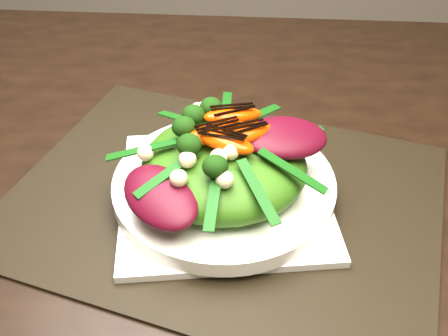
# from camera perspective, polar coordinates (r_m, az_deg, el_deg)

# --- Properties ---
(dining_table) EXTENTS (1.60, 0.90, 0.75)m
(dining_table) POSITION_cam_1_polar(r_m,az_deg,el_deg) (0.68, -3.32, -0.37)
(dining_table) COLOR black
(dining_table) RESTS_ON floor
(placemat) EXTENTS (0.56, 0.48, 0.00)m
(placemat) POSITION_cam_1_polar(r_m,az_deg,el_deg) (0.61, 0.00, -3.23)
(placemat) COLOR black
(placemat) RESTS_ON dining_table
(plate_base) EXTENTS (0.27, 0.27, 0.01)m
(plate_base) POSITION_cam_1_polar(r_m,az_deg,el_deg) (0.61, -0.00, -2.78)
(plate_base) COLOR white
(plate_base) RESTS_ON placemat
(salad_bowl) EXTENTS (0.33, 0.33, 0.02)m
(salad_bowl) POSITION_cam_1_polar(r_m,az_deg,el_deg) (0.60, -0.00, -1.80)
(salad_bowl) COLOR white
(salad_bowl) RESTS_ON plate_base
(lettuce_mound) EXTENTS (0.21, 0.21, 0.06)m
(lettuce_mound) POSITION_cam_1_polar(r_m,az_deg,el_deg) (0.58, 0.00, 0.34)
(lettuce_mound) COLOR #376613
(lettuce_mound) RESTS_ON salad_bowl
(radicchio_leaf) EXTENTS (0.11, 0.09, 0.02)m
(radicchio_leaf) POSITION_cam_1_polar(r_m,az_deg,el_deg) (0.57, 6.65, 3.32)
(radicchio_leaf) COLOR #410613
(radicchio_leaf) RESTS_ON lettuce_mound
(orange_segment) EXTENTS (0.07, 0.04, 0.02)m
(orange_segment) POSITION_cam_1_polar(r_m,az_deg,el_deg) (0.58, 0.31, 4.88)
(orange_segment) COLOR #F23904
(orange_segment) RESTS_ON lettuce_mound
(broccoli_floret) EXTENTS (0.04, 0.04, 0.04)m
(broccoli_floret) POSITION_cam_1_polar(r_m,az_deg,el_deg) (0.59, -4.65, 5.94)
(broccoli_floret) COLOR black
(broccoli_floret) RESTS_ON lettuce_mound
(macadamia_nut) EXTENTS (0.02, 0.02, 0.02)m
(macadamia_nut) POSITION_cam_1_polar(r_m,az_deg,el_deg) (0.52, 1.52, 0.21)
(macadamia_nut) COLOR beige
(macadamia_nut) RESTS_ON lettuce_mound
(balsamic_drizzle) EXTENTS (0.04, 0.01, 0.00)m
(balsamic_drizzle) POSITION_cam_1_polar(r_m,az_deg,el_deg) (0.57, 0.31, 5.67)
(balsamic_drizzle) COLOR black
(balsamic_drizzle) RESTS_ON orange_segment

